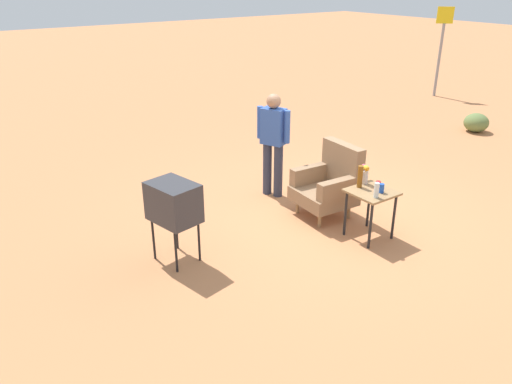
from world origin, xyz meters
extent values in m
plane|color=#C17A4C|center=(0.00, 0.00, 0.00)|extent=(60.00, 60.00, 0.00)
cylinder|color=#937047|center=(-0.21, -0.32, 0.11)|extent=(0.05, 0.05, 0.22)
cylinder|color=#937047|center=(0.32, -0.36, 0.11)|extent=(0.05, 0.05, 0.22)
cylinder|color=#937047|center=(-0.17, 0.21, 0.11)|extent=(0.05, 0.05, 0.22)
cylinder|color=#937047|center=(0.36, 0.17, 0.11)|extent=(0.05, 0.05, 0.22)
cube|color=#8C6B4C|center=(0.07, -0.08, 0.32)|extent=(0.81, 0.81, 0.20)
cube|color=#8C6B4C|center=(0.09, 0.24, 0.74)|extent=(0.77, 0.21, 0.64)
cube|color=#8C6B4C|center=(-0.25, -0.05, 0.55)|extent=(0.19, 0.69, 0.26)
cube|color=#8C6B4C|center=(0.39, -0.10, 0.55)|extent=(0.19, 0.69, 0.26)
cylinder|color=black|center=(0.69, -0.24, 0.32)|extent=(0.04, 0.04, 0.65)
cylinder|color=black|center=(1.14, -0.24, 0.32)|extent=(0.04, 0.04, 0.65)
cylinder|color=black|center=(0.69, 0.21, 0.32)|extent=(0.04, 0.04, 0.65)
cylinder|color=black|center=(1.14, 0.21, 0.32)|extent=(0.04, 0.04, 0.65)
cube|color=#937047|center=(0.91, -0.01, 0.66)|extent=(0.56, 0.56, 0.03)
cylinder|color=black|center=(0.13, -2.18, 0.28)|extent=(0.03, 0.03, 0.55)
cylinder|color=black|center=(-0.31, -2.27, 0.28)|extent=(0.03, 0.03, 0.55)
cylinder|color=black|center=(0.20, -2.53, 0.28)|extent=(0.03, 0.03, 0.55)
cylinder|color=black|center=(-0.23, -2.62, 0.28)|extent=(0.03, 0.03, 0.55)
cube|color=#333338|center=(-0.05, -2.40, 0.79)|extent=(0.68, 0.55, 0.48)
cube|color=#383D3F|center=(-0.10, -2.18, 0.79)|extent=(0.41, 0.10, 0.34)
cylinder|color=#2D3347|center=(-1.06, -0.26, 0.43)|extent=(0.14, 0.14, 0.86)
cylinder|color=#2D3347|center=(-0.88, -0.18, 0.43)|extent=(0.14, 0.14, 0.86)
cube|color=#3356A8|center=(-0.97, -0.22, 1.14)|extent=(0.42, 0.34, 0.56)
cylinder|color=#3356A8|center=(-1.19, -0.31, 1.17)|extent=(0.09, 0.09, 0.50)
cylinder|color=#3356A8|center=(-0.75, -0.13, 1.17)|extent=(0.09, 0.09, 0.50)
sphere|color=#A37556|center=(-0.97, -0.22, 1.53)|extent=(0.22, 0.22, 0.22)
cylinder|color=gray|center=(-3.89, 7.87, 1.00)|extent=(0.08, 0.08, 2.00)
cube|color=yellow|center=(-3.89, 7.87, 2.22)|extent=(0.33, 0.33, 0.44)
cylinder|color=blue|center=(1.02, 0.04, 0.74)|extent=(0.07, 0.07, 0.12)
cylinder|color=silver|center=(1.08, -0.13, 0.78)|extent=(0.06, 0.06, 0.20)
cylinder|color=brown|center=(0.72, -0.05, 0.83)|extent=(0.07, 0.07, 0.30)
cylinder|color=red|center=(0.93, 0.07, 0.74)|extent=(0.07, 0.07, 0.12)
cylinder|color=silver|center=(0.67, 0.09, 0.77)|extent=(0.09, 0.09, 0.18)
sphere|color=yellow|center=(0.67, 0.09, 0.91)|extent=(0.07, 0.07, 0.07)
sphere|color=#E04C66|center=(0.63, 0.10, 0.91)|extent=(0.07, 0.07, 0.07)
sphere|color=orange|center=(0.71, 0.08, 0.91)|extent=(0.07, 0.07, 0.07)
ellipsoid|color=olive|center=(-1.11, 5.61, 0.21)|extent=(0.54, 0.54, 0.42)
camera|label=1|loc=(4.95, -4.75, 3.31)|focal=35.33mm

